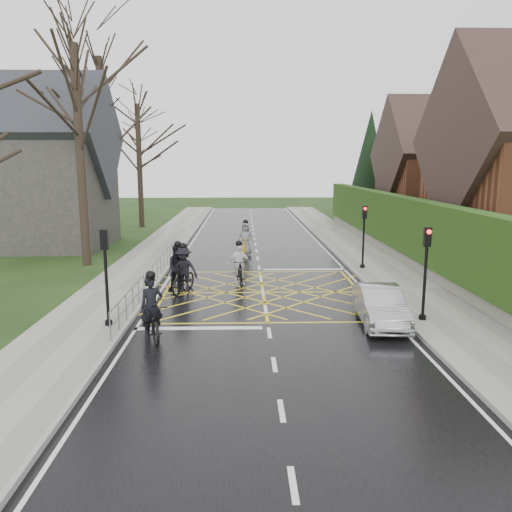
{
  "coord_description": "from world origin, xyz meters",
  "views": [
    {
      "loc": [
        -0.8,
        -19.85,
        5.18
      ],
      "look_at": [
        -0.25,
        1.26,
        1.3
      ],
      "focal_mm": 35.0,
      "sensor_mm": 36.0,
      "label": 1
    }
  ],
  "objects_px": {
    "car": "(380,305)",
    "cyclist_lead": "(246,243)",
    "cyclist_back": "(178,272)",
    "cyclist_front": "(239,269)",
    "cyclist_mid": "(184,274)",
    "cyclist_rear": "(152,317)"
  },
  "relations": [
    {
      "from": "cyclist_back",
      "to": "cyclist_mid",
      "type": "xyz_separation_m",
      "value": [
        0.25,
        -0.21,
        -0.05
      ]
    },
    {
      "from": "cyclist_mid",
      "to": "cyclist_lead",
      "type": "bearing_deg",
      "value": 89.35
    },
    {
      "from": "cyclist_mid",
      "to": "car",
      "type": "height_order",
      "value": "cyclist_mid"
    },
    {
      "from": "cyclist_back",
      "to": "cyclist_lead",
      "type": "relative_size",
      "value": 0.97
    },
    {
      "from": "cyclist_lead",
      "to": "cyclist_back",
      "type": "bearing_deg",
      "value": -101.63
    },
    {
      "from": "cyclist_rear",
      "to": "cyclist_front",
      "type": "xyz_separation_m",
      "value": [
        2.58,
        6.75,
        0.05
      ]
    },
    {
      "from": "car",
      "to": "cyclist_lead",
      "type": "bearing_deg",
      "value": 112.65
    },
    {
      "from": "car",
      "to": "cyclist_mid",
      "type": "bearing_deg",
      "value": 151.75
    },
    {
      "from": "cyclist_back",
      "to": "cyclist_front",
      "type": "xyz_separation_m",
      "value": [
        2.5,
        0.99,
        -0.07
      ]
    },
    {
      "from": "cyclist_front",
      "to": "cyclist_lead",
      "type": "xyz_separation_m",
      "value": [
        0.33,
        7.2,
        -0.0
      ]
    },
    {
      "from": "cyclist_rear",
      "to": "cyclist_front",
      "type": "height_order",
      "value": "cyclist_rear"
    },
    {
      "from": "cyclist_rear",
      "to": "cyclist_lead",
      "type": "distance_m",
      "value": 14.24
    },
    {
      "from": "cyclist_mid",
      "to": "cyclist_front",
      "type": "xyz_separation_m",
      "value": [
        2.26,
        1.2,
        -0.03
      ]
    },
    {
      "from": "cyclist_lead",
      "to": "cyclist_rear",
      "type": "bearing_deg",
      "value": -94.32
    },
    {
      "from": "cyclist_back",
      "to": "cyclist_front",
      "type": "height_order",
      "value": "cyclist_back"
    },
    {
      "from": "cyclist_mid",
      "to": "car",
      "type": "xyz_separation_m",
      "value": [
        6.95,
        -4.34,
        -0.13
      ]
    },
    {
      "from": "cyclist_mid",
      "to": "car",
      "type": "bearing_deg",
      "value": -15.53
    },
    {
      "from": "cyclist_back",
      "to": "cyclist_lead",
      "type": "bearing_deg",
      "value": 64.71
    },
    {
      "from": "cyclist_rear",
      "to": "cyclist_mid",
      "type": "distance_m",
      "value": 5.56
    },
    {
      "from": "cyclist_rear",
      "to": "cyclist_lead",
      "type": "height_order",
      "value": "cyclist_rear"
    },
    {
      "from": "car",
      "to": "cyclist_back",
      "type": "bearing_deg",
      "value": 151.44
    },
    {
      "from": "cyclist_back",
      "to": "car",
      "type": "xyz_separation_m",
      "value": [
        7.2,
        -4.55,
        -0.17
      ]
    }
  ]
}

